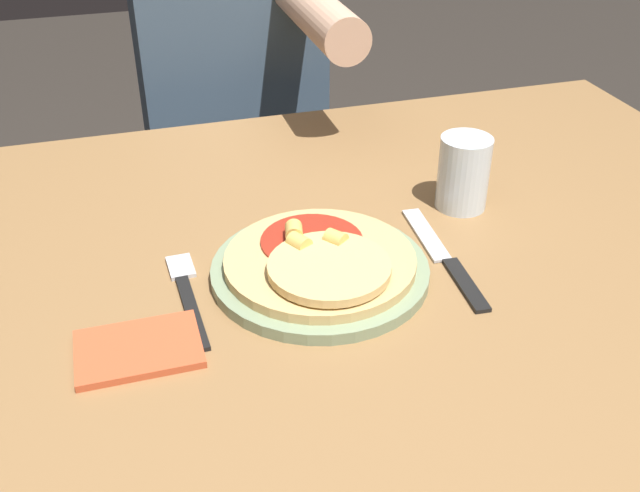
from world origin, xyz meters
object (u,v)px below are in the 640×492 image
(plate, at_px, (320,271))
(pizza, at_px, (321,261))
(dining_table, at_px, (331,331))
(knife, at_px, (445,258))
(person_diner, at_px, (232,88))
(fork, at_px, (187,292))
(drinking_glass, at_px, (463,173))

(plate, height_order, pizza, pizza)
(dining_table, distance_m, pizza, 0.13)
(knife, height_order, person_diner, person_diner)
(dining_table, xyz_separation_m, knife, (0.13, -0.04, 0.11))
(plate, bearing_deg, fork, 176.99)
(pizza, relative_size, fork, 1.22)
(pizza, bearing_deg, knife, -1.76)
(pizza, distance_m, fork, 0.15)
(drinking_glass, bearing_deg, fork, -165.77)
(fork, relative_size, drinking_glass, 1.83)
(pizza, bearing_deg, fork, 174.99)
(dining_table, bearing_deg, plate, -129.47)
(fork, bearing_deg, pizza, -5.01)
(dining_table, xyz_separation_m, person_diner, (0.01, 0.68, 0.07))
(fork, bearing_deg, dining_table, 6.13)
(fork, distance_m, person_diner, 0.73)
(plate, relative_size, drinking_glass, 2.55)
(drinking_glass, bearing_deg, pizza, -154.28)
(fork, distance_m, drinking_glass, 0.38)
(knife, distance_m, drinking_glass, 0.14)
(pizza, xyz_separation_m, knife, (0.15, -0.00, -0.02))
(dining_table, relative_size, drinking_glass, 13.06)
(pizza, distance_m, drinking_glass, 0.25)
(knife, bearing_deg, fork, 176.61)
(fork, height_order, person_diner, person_diner)
(knife, xyz_separation_m, person_diner, (-0.11, 0.72, -0.04))
(dining_table, relative_size, person_diner, 1.03)
(knife, bearing_deg, plate, 176.24)
(dining_table, xyz_separation_m, pizza, (-0.02, -0.03, 0.13))
(plate, height_order, knife, plate)
(plate, xyz_separation_m, fork, (-0.15, 0.01, -0.00))
(person_diner, bearing_deg, plate, -92.81)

